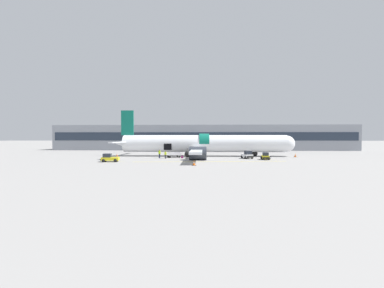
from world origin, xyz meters
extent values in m
plane|color=gray|center=(0.00, 0.00, 0.00)|extent=(500.00, 500.00, 0.00)
cube|color=yellow|center=(1.38, -4.95, 0.00)|extent=(26.96, 2.52, 0.01)
cube|color=gray|center=(0.00, 34.95, 4.14)|extent=(99.31, 11.17, 8.28)
cube|color=#232D3D|center=(0.00, 29.30, 4.55)|extent=(97.32, 0.16, 2.65)
cylinder|color=white|center=(0.36, 6.98, 2.85)|extent=(36.55, 3.82, 3.82)
sphere|color=white|center=(18.64, 6.98, 2.85)|extent=(3.63, 3.63, 3.63)
cone|color=white|center=(-17.91, 6.98, 2.85)|extent=(4.39, 3.52, 3.52)
cylinder|color=#0F6B56|center=(0.36, 6.94, 3.19)|extent=(2.19, 3.83, 3.83)
cube|color=#0F6B56|center=(-17.20, 6.98, 7.57)|extent=(2.87, 0.28, 5.63)
cube|color=white|center=(-17.40, 2.16, 3.23)|extent=(0.86, 9.64, 0.20)
cube|color=white|center=(-17.40, 11.80, 3.23)|extent=(0.86, 9.64, 0.20)
cube|color=white|center=(-1.10, -2.20, 1.80)|extent=(2.05, 17.21, 0.40)
cube|color=white|center=(-1.10, 16.16, 1.80)|extent=(2.05, 17.21, 0.40)
cylinder|color=#333842|center=(-0.90, -2.16, 1.29)|extent=(3.22, 2.51, 2.51)
cylinder|color=#333842|center=(-0.90, 16.12, 1.29)|extent=(3.22, 2.51, 2.51)
cube|color=black|center=(-7.68, 5.09, 2.18)|extent=(1.70, 0.12, 1.40)
cylinder|color=#56565B|center=(11.69, 6.98, 1.26)|extent=(0.22, 0.22, 1.27)
sphere|color=black|center=(11.69, 6.98, 0.62)|extent=(1.25, 1.25, 1.25)
cylinder|color=#56565B|center=(-3.29, 4.37, 1.26)|extent=(0.22, 0.22, 1.27)
sphere|color=black|center=(-3.29, 4.37, 0.62)|extent=(1.25, 1.25, 1.25)
cylinder|color=#56565B|center=(-3.29, 9.59, 1.26)|extent=(0.22, 0.22, 1.27)
sphere|color=black|center=(-3.29, 9.59, 0.62)|extent=(1.25, 1.25, 1.25)
cube|color=yellow|center=(-16.08, -6.00, 0.51)|extent=(3.05, 1.75, 0.55)
cube|color=#232833|center=(-16.58, -6.07, 1.10)|extent=(1.45, 1.33, 0.64)
cube|color=black|center=(-17.56, -6.21, 0.40)|extent=(0.29, 1.23, 0.27)
sphere|color=black|center=(-17.15, -5.49, 0.28)|extent=(0.56, 0.56, 0.56)
sphere|color=black|center=(-16.97, -6.78, 0.28)|extent=(0.56, 0.56, 0.56)
sphere|color=black|center=(-15.20, -5.22, 0.28)|extent=(0.56, 0.56, 0.56)
sphere|color=black|center=(-15.02, -6.50, 0.28)|extent=(0.56, 0.56, 0.56)
cube|color=yellow|center=(12.02, -0.59, 0.51)|extent=(1.59, 2.71, 0.53)
cube|color=#232833|center=(11.95, -1.03, 1.09)|extent=(1.20, 1.29, 0.63)
cube|color=black|center=(11.82, -1.90, 0.40)|extent=(1.10, 0.29, 0.27)
sphere|color=black|center=(11.31, -1.36, 0.28)|extent=(0.56, 0.56, 0.56)
sphere|color=black|center=(12.46, -1.54, 0.28)|extent=(0.56, 0.56, 0.56)
sphere|color=black|center=(11.58, 0.36, 0.28)|extent=(0.56, 0.56, 0.56)
sphere|color=black|center=(12.72, 0.18, 0.28)|extent=(0.56, 0.56, 0.56)
cube|color=white|center=(8.92, 1.43, 0.55)|extent=(2.09, 2.74, 0.62)
cube|color=#232833|center=(9.04, 1.03, 1.21)|extent=(1.50, 1.40, 0.70)
cube|color=black|center=(9.28, 0.23, 0.42)|extent=(1.30, 0.49, 0.31)
sphere|color=black|center=(8.49, 0.45, 0.28)|extent=(0.56, 0.56, 0.56)
sphere|color=black|center=(9.82, 0.84, 0.28)|extent=(0.56, 0.56, 0.56)
sphere|color=black|center=(8.02, 2.02, 0.28)|extent=(0.56, 0.56, 0.56)
sphere|color=black|center=(9.35, 2.42, 0.28)|extent=(0.56, 0.56, 0.56)
cube|color=silver|center=(-6.08, 3.04, 0.58)|extent=(3.28, 2.51, 0.05)
cube|color=silver|center=(-4.76, 3.60, 0.85)|extent=(0.64, 1.40, 0.47)
cube|color=silver|center=(-5.81, 2.38, 0.85)|extent=(2.67, 1.17, 0.47)
cube|color=silver|center=(-6.36, 3.70, 0.85)|extent=(2.67, 1.17, 0.47)
cube|color=#333338|center=(-4.32, 3.78, 0.34)|extent=(0.86, 0.42, 0.06)
sphere|color=black|center=(-4.85, 2.75, 0.20)|extent=(0.40, 0.40, 0.40)
sphere|color=black|center=(-5.43, 4.13, 0.20)|extent=(0.40, 0.40, 0.40)
sphere|color=black|center=(-6.74, 1.95, 0.20)|extent=(0.40, 0.40, 0.40)
sphere|color=black|center=(-7.32, 3.33, 0.20)|extent=(0.40, 0.40, 0.40)
cube|color=#4C1E1E|center=(-6.76, 3.00, 0.77)|extent=(0.40, 0.37, 0.32)
cube|color=black|center=(-6.00, 2.81, 0.82)|extent=(0.44, 0.40, 0.41)
cube|color=black|center=(-5.58, 3.33, 0.77)|extent=(0.46, 0.38, 0.31)
cylinder|color=#1E2338|center=(-8.82, 1.44, 0.42)|extent=(0.44, 0.44, 0.85)
cylinder|color=#B7E019|center=(-8.82, 1.44, 1.18)|extent=(0.56, 0.56, 0.67)
sphere|color=brown|center=(-8.82, 1.44, 1.63)|extent=(0.23, 0.23, 0.23)
cylinder|color=#B7E019|center=(-8.63, 1.29, 1.11)|extent=(0.18, 0.18, 0.61)
cylinder|color=#B7E019|center=(-9.00, 1.60, 1.11)|extent=(0.18, 0.18, 0.61)
cylinder|color=#2D2D33|center=(-7.43, 0.47, 0.37)|extent=(0.38, 0.38, 0.74)
cylinder|color=#CCE523|center=(-7.43, 0.47, 1.04)|extent=(0.48, 0.48, 0.59)
sphere|color=#9E7556|center=(-7.43, 0.47, 1.43)|extent=(0.21, 0.21, 0.21)
cylinder|color=#CCE523|center=(-7.26, 0.35, 0.97)|extent=(0.15, 0.15, 0.54)
cylinder|color=#CCE523|center=(-7.61, 0.58, 0.97)|extent=(0.15, 0.15, 0.54)
cylinder|color=#2D2D33|center=(-2.04, 0.92, 0.44)|extent=(0.42, 0.42, 0.88)
cylinder|color=#CCE523|center=(-2.04, 0.92, 1.22)|extent=(0.54, 0.54, 0.69)
sphere|color=tan|center=(-2.04, 0.92, 1.69)|extent=(0.24, 0.24, 0.24)
cylinder|color=#CCE523|center=(-2.26, 0.82, 1.15)|extent=(0.17, 0.17, 0.63)
cylinder|color=#CCE523|center=(-1.82, 1.02, 1.15)|extent=(0.17, 0.17, 0.63)
cube|color=#721951|center=(-4.18, 1.46, 0.26)|extent=(0.47, 0.32, 0.52)
cube|color=black|center=(-4.18, 1.46, 0.58)|extent=(0.28, 0.07, 0.12)
cube|color=black|center=(20.00, 5.39, 0.01)|extent=(0.63, 0.63, 0.03)
cone|color=orange|center=(20.00, 5.39, 0.39)|extent=(0.47, 0.47, 0.77)
cylinder|color=white|center=(20.00, 5.39, 0.43)|extent=(0.27, 0.27, 0.09)
cube|color=black|center=(-1.31, -10.67, 0.01)|extent=(0.63, 0.63, 0.03)
cone|color=orange|center=(-1.31, -10.67, 0.38)|extent=(0.47, 0.47, 0.75)
cylinder|color=white|center=(-1.31, -10.67, 0.41)|extent=(0.27, 0.27, 0.09)
cube|color=black|center=(0.45, -2.34, 0.01)|extent=(0.50, 0.50, 0.03)
cone|color=orange|center=(0.45, -2.34, 0.37)|extent=(0.37, 0.37, 0.74)
cylinder|color=white|center=(0.45, -2.34, 0.40)|extent=(0.22, 0.22, 0.09)
cube|color=black|center=(-18.93, 4.93, 0.01)|extent=(0.54, 0.54, 0.03)
cone|color=orange|center=(-18.93, 4.93, 0.33)|extent=(0.40, 0.40, 0.67)
cylinder|color=white|center=(-18.93, 4.93, 0.37)|extent=(0.23, 0.23, 0.08)
camera|label=1|loc=(-0.07, -46.15, 4.26)|focal=22.00mm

